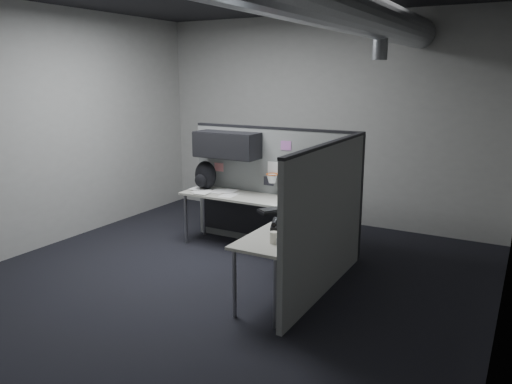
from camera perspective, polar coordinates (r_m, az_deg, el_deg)
The scene contains 12 objects.
room at distance 5.14m, azimuth 1.95°, elevation 10.98°, with size 5.62×5.62×3.22m.
partition_back at distance 6.73m, azimuth 0.55°, elevation 2.10°, with size 2.44×0.42×1.63m.
partition_right at distance 5.32m, azimuth 8.12°, elevation -3.04°, with size 0.07×2.23×1.63m.
desk at distance 6.18m, azimuth 1.44°, elevation -2.58°, with size 2.31×2.11×0.73m.
monitor at distance 6.03m, azimuth 6.57°, elevation 0.68°, with size 0.62×0.62×0.52m.
keyboard at distance 5.88m, azimuth 2.61°, elevation -2.02°, with size 0.42×0.51×0.04m.
mouse at distance 5.55m, azimuth 3.87°, elevation -3.00°, with size 0.29×0.31×0.05m.
phone at distance 5.16m, azimuth 2.89°, elevation -3.99°, with size 0.29×0.31×0.11m.
bottles at distance 4.78m, azimuth 3.14°, elevation -5.54°, with size 0.12×0.16×0.08m.
cup at distance 4.78m, azimuth 2.05°, elevation -5.22°, with size 0.08×0.08×0.11m, color silver.
papers at distance 6.87m, azimuth -4.92°, elevation 0.07°, with size 0.77×0.52×0.02m.
backpack at distance 7.01m, azimuth -5.84°, elevation 1.87°, with size 0.38×0.37×0.40m.
Camera 1 is at (2.91, -4.56, 2.30)m, focal length 35.00 mm.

